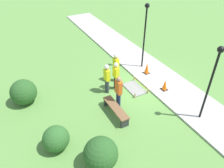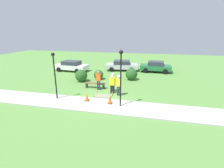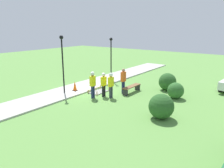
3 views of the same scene
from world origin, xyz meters
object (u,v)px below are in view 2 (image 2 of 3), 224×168
(worker_supervisor, at_px, (113,80))
(parked_car_green, at_px, (156,66))
(lamppost_near, at_px, (121,71))
(parked_car_white, at_px, (71,66))
(traffic_cone_far_patch, at_px, (110,99))
(worker_assistant, at_px, (119,83))
(worker_trainee, at_px, (112,83))
(bystander_in_orange_shirt, at_px, (98,79))
(park_bench, at_px, (95,85))
(parked_car_silver, at_px, (122,65))
(traffic_cone_near_patch, at_px, (87,97))
(lamppost_far, at_px, (54,69))

(worker_supervisor, relative_size, parked_car_green, 0.43)
(lamppost_near, height_order, parked_car_white, lamppost_near)
(traffic_cone_far_patch, xyz_separation_m, worker_assistant, (0.30, 2.05, 0.65))
(worker_trainee, relative_size, bystander_in_orange_shirt, 0.92)
(lamppost_near, xyz_separation_m, parked_car_white, (-8.70, 10.12, -2.03))
(worker_assistant, bearing_deg, parked_car_white, 136.07)
(park_bench, bearing_deg, bystander_in_orange_shirt, -40.82)
(worker_supervisor, bearing_deg, bystander_in_orange_shirt, 177.16)
(worker_trainee, bearing_deg, parked_car_silver, 94.52)
(traffic_cone_near_patch, relative_size, traffic_cone_far_patch, 0.90)
(park_bench, bearing_deg, worker_assistant, -29.10)
(traffic_cone_near_patch, xyz_separation_m, lamppost_near, (2.75, -0.35, 2.33))
(traffic_cone_far_patch, distance_m, worker_assistant, 2.17)
(worker_assistant, height_order, lamppost_far, lamppost_far)
(park_bench, xyz_separation_m, parked_car_green, (5.81, 8.37, 0.38))
(worker_assistant, height_order, parked_car_white, worker_assistant)
(lamppost_near, distance_m, lamppost_far, 5.32)
(worker_trainee, height_order, lamppost_far, lamppost_far)
(traffic_cone_near_patch, xyz_separation_m, worker_supervisor, (1.46, 2.90, 0.62))
(parked_car_silver, bearing_deg, worker_assistant, -89.02)
(parked_car_white, bearing_deg, traffic_cone_near_patch, -52.66)
(worker_assistant, height_order, parked_car_green, worker_assistant)
(traffic_cone_far_patch, height_order, worker_assistant, worker_assistant)
(worker_trainee, bearing_deg, parked_car_green, 67.78)
(lamppost_near, xyz_separation_m, parked_car_green, (2.62, 12.12, -2.00))
(traffic_cone_far_patch, relative_size, parked_car_silver, 0.16)
(worker_trainee, bearing_deg, lamppost_far, -149.50)
(lamppost_far, bearing_deg, worker_trainee, 30.50)
(worker_trainee, distance_m, lamppost_far, 4.98)
(parked_car_silver, distance_m, parked_car_green, 4.61)
(traffic_cone_near_patch, xyz_separation_m, worker_assistant, (2.20, 1.92, 0.69))
(worker_trainee, xyz_separation_m, parked_car_green, (3.86, 9.46, -0.25))
(traffic_cone_far_patch, relative_size, worker_trainee, 0.43)
(traffic_cone_far_patch, xyz_separation_m, parked_car_green, (3.47, 11.90, 0.29))
(worker_assistant, xyz_separation_m, lamppost_near, (0.55, -2.27, 1.64))
(parked_car_white, bearing_deg, parked_car_silver, 22.24)
(lamppost_far, bearing_deg, parked_car_green, 56.21)
(park_bench, height_order, parked_car_silver, parked_car_silver)
(lamppost_far, bearing_deg, traffic_cone_near_patch, 1.98)
(bystander_in_orange_shirt, bearing_deg, parked_car_silver, 85.32)
(traffic_cone_far_patch, xyz_separation_m, lamppost_far, (-4.47, 0.04, 2.10))
(traffic_cone_far_patch, distance_m, parked_car_silver, 11.91)
(worker_supervisor, bearing_deg, traffic_cone_near_patch, -116.69)
(traffic_cone_far_patch, bearing_deg, bystander_in_orange_shirt, 120.92)
(traffic_cone_far_patch, xyz_separation_m, park_bench, (-2.35, 3.52, -0.09))
(traffic_cone_near_patch, xyz_separation_m, parked_car_green, (5.37, 11.77, 0.33))
(park_bench, relative_size, parked_car_silver, 0.42)
(lamppost_far, bearing_deg, traffic_cone_far_patch, -0.54)
(traffic_cone_near_patch, height_order, traffic_cone_far_patch, traffic_cone_far_patch)
(bystander_in_orange_shirt, bearing_deg, park_bench, 139.18)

